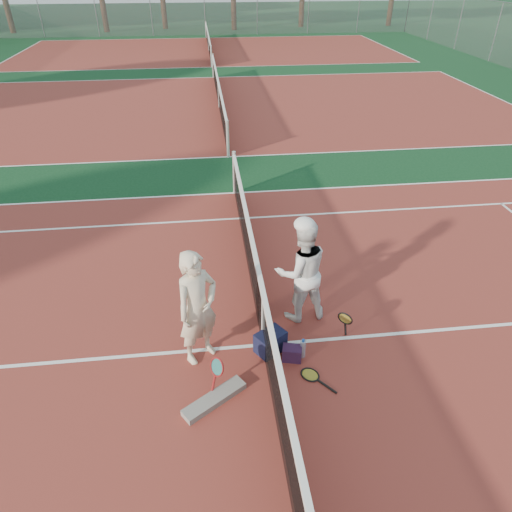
{
  "coord_description": "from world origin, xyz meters",
  "views": [
    {
      "loc": [
        -0.71,
        -5.09,
        5.02
      ],
      "look_at": [
        0.0,
        0.92,
        1.05
      ],
      "focal_mm": 32.0,
      "sensor_mm": 36.0,
      "label": 1
    }
  ],
  "objects_px": {
    "racket_black_held": "(344,327)",
    "racket_spare": "(310,375)",
    "sports_bag_purple": "(292,353)",
    "water_bottle": "(303,349)",
    "racket_red": "(217,375)",
    "net_main": "(263,320)",
    "sports_bag_navy": "(270,342)",
    "player_b": "(301,271)",
    "player_a": "(198,308)"
  },
  "relations": [
    {
      "from": "racket_black_held",
      "to": "water_bottle",
      "type": "height_order",
      "value": "racket_black_held"
    },
    {
      "from": "net_main",
      "to": "sports_bag_purple",
      "type": "bearing_deg",
      "value": -41.0
    },
    {
      "from": "player_b",
      "to": "water_bottle",
      "type": "xyz_separation_m",
      "value": [
        -0.13,
        -0.95,
        -0.74
      ]
    },
    {
      "from": "net_main",
      "to": "sports_bag_navy",
      "type": "height_order",
      "value": "net_main"
    },
    {
      "from": "racket_spare",
      "to": "sports_bag_navy",
      "type": "relative_size",
      "value": 1.38
    },
    {
      "from": "net_main",
      "to": "racket_red",
      "type": "distance_m",
      "value": 1.1
    },
    {
      "from": "racket_red",
      "to": "racket_black_held",
      "type": "relative_size",
      "value": 1.01
    },
    {
      "from": "racket_black_held",
      "to": "sports_bag_navy",
      "type": "bearing_deg",
      "value": -48.46
    },
    {
      "from": "player_b",
      "to": "water_bottle",
      "type": "height_order",
      "value": "player_b"
    },
    {
      "from": "net_main",
      "to": "water_bottle",
      "type": "bearing_deg",
      "value": -28.51
    },
    {
      "from": "water_bottle",
      "to": "net_main",
      "type": "bearing_deg",
      "value": 151.49
    },
    {
      "from": "sports_bag_navy",
      "to": "racket_red",
      "type": "bearing_deg",
      "value": -140.73
    },
    {
      "from": "player_b",
      "to": "water_bottle",
      "type": "distance_m",
      "value": 1.21
    },
    {
      "from": "racket_black_held",
      "to": "racket_spare",
      "type": "xyz_separation_m",
      "value": [
        -0.65,
        -0.64,
        -0.27
      ]
    },
    {
      "from": "water_bottle",
      "to": "player_b",
      "type": "bearing_deg",
      "value": 82.03
    },
    {
      "from": "net_main",
      "to": "racket_black_held",
      "type": "relative_size",
      "value": 18.98
    },
    {
      "from": "player_b",
      "to": "sports_bag_navy",
      "type": "relative_size",
      "value": 4.06
    },
    {
      "from": "net_main",
      "to": "sports_bag_purple",
      "type": "distance_m",
      "value": 0.65
    },
    {
      "from": "player_b",
      "to": "sports_bag_purple",
      "type": "xyz_separation_m",
      "value": [
        -0.3,
        -0.98,
        -0.77
      ]
    },
    {
      "from": "player_a",
      "to": "sports_bag_navy",
      "type": "xyz_separation_m",
      "value": [
        1.04,
        -0.03,
        -0.74
      ]
    },
    {
      "from": "sports_bag_navy",
      "to": "water_bottle",
      "type": "xyz_separation_m",
      "value": [
        0.46,
        -0.18,
        -0.02
      ]
    },
    {
      "from": "racket_red",
      "to": "water_bottle",
      "type": "distance_m",
      "value": 1.38
    },
    {
      "from": "player_b",
      "to": "water_bottle",
      "type": "relative_size",
      "value": 5.91
    },
    {
      "from": "racket_spare",
      "to": "sports_bag_purple",
      "type": "bearing_deg",
      "value": -8.65
    },
    {
      "from": "racket_spare",
      "to": "sports_bag_purple",
      "type": "relative_size",
      "value": 2.12
    },
    {
      "from": "player_a",
      "to": "player_b",
      "type": "xyz_separation_m",
      "value": [
        1.63,
        0.74,
        -0.03
      ]
    },
    {
      "from": "racket_spare",
      "to": "net_main",
      "type": "bearing_deg",
      "value": 1.97
    },
    {
      "from": "player_a",
      "to": "water_bottle",
      "type": "distance_m",
      "value": 1.69
    },
    {
      "from": "player_a",
      "to": "racket_red",
      "type": "bearing_deg",
      "value": -110.58
    },
    {
      "from": "racket_black_held",
      "to": "sports_bag_purple",
      "type": "distance_m",
      "value": 0.92
    },
    {
      "from": "net_main",
      "to": "player_b",
      "type": "xyz_separation_m",
      "value": [
        0.69,
        0.65,
        0.38
      ]
    },
    {
      "from": "player_b",
      "to": "racket_black_held",
      "type": "height_order",
      "value": "player_b"
    },
    {
      "from": "sports_bag_purple",
      "to": "sports_bag_navy",
      "type": "bearing_deg",
      "value": 143.69
    },
    {
      "from": "player_b",
      "to": "racket_black_held",
      "type": "xyz_separation_m",
      "value": [
        0.56,
        -0.69,
        -0.6
      ]
    },
    {
      "from": "racket_black_held",
      "to": "water_bottle",
      "type": "relative_size",
      "value": 1.93
    },
    {
      "from": "racket_black_held",
      "to": "racket_spare",
      "type": "relative_size",
      "value": 0.96
    },
    {
      "from": "racket_red",
      "to": "racket_spare",
      "type": "distance_m",
      "value": 1.35
    },
    {
      "from": "racket_red",
      "to": "sports_bag_navy",
      "type": "bearing_deg",
      "value": -2.44
    },
    {
      "from": "sports_bag_purple",
      "to": "net_main",
      "type": "bearing_deg",
      "value": 139.0
    },
    {
      "from": "racket_red",
      "to": "racket_spare",
      "type": "height_order",
      "value": "racket_red"
    },
    {
      "from": "racket_black_held",
      "to": "sports_bag_purple",
      "type": "bearing_deg",
      "value": -33.45
    },
    {
      "from": "racket_red",
      "to": "racket_black_held",
      "type": "bearing_deg",
      "value": -20.84
    },
    {
      "from": "player_b",
      "to": "racket_black_held",
      "type": "bearing_deg",
      "value": 121.13
    },
    {
      "from": "net_main",
      "to": "player_b",
      "type": "height_order",
      "value": "player_b"
    },
    {
      "from": "racket_spare",
      "to": "sports_bag_navy",
      "type": "distance_m",
      "value": 0.77
    },
    {
      "from": "sports_bag_purple",
      "to": "player_a",
      "type": "bearing_deg",
      "value": 169.72
    },
    {
      "from": "player_b",
      "to": "sports_bag_purple",
      "type": "relative_size",
      "value": 6.26
    },
    {
      "from": "sports_bag_navy",
      "to": "sports_bag_purple",
      "type": "bearing_deg",
      "value": -36.31
    },
    {
      "from": "racket_black_held",
      "to": "player_b",
      "type": "bearing_deg",
      "value": -103.53
    },
    {
      "from": "sports_bag_navy",
      "to": "racket_black_held",
      "type": "bearing_deg",
      "value": 3.92
    }
  ]
}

